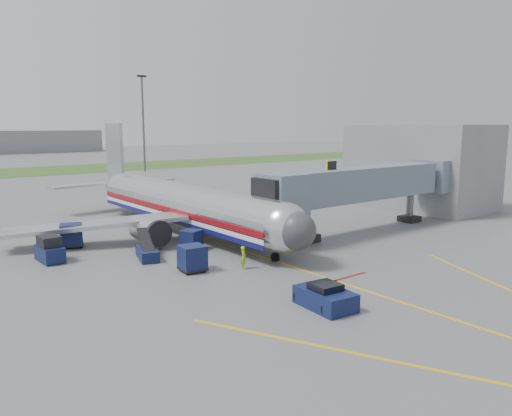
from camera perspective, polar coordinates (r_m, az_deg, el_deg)
ground at (r=35.79m, az=4.30°, el=-6.75°), size 400.00×400.00×0.00m
grass_strip at (r=117.99m, az=-26.83°, el=3.60°), size 300.00×25.00×0.01m
apron_markings at (r=31.02m, az=13.71°, el=-9.58°), size 21.52×50.00×0.01m
airliner at (r=47.30m, az=-8.26°, el=0.45°), size 32.10×35.67×10.25m
jet_bridge at (r=47.48m, az=11.74°, el=2.60°), size 25.30×4.00×6.90m
terminal at (r=64.12m, az=18.23°, el=4.54°), size 10.00×16.00×10.00m
light_mast_right at (r=111.28m, az=-12.76°, el=9.65°), size 2.00×0.44×20.40m
pushback_tug at (r=28.23m, az=7.92°, el=-10.08°), size 2.36×3.53×1.39m
baggage_tug at (r=39.96m, az=-22.52°, el=-4.47°), size 1.54×2.81×1.93m
baggage_cart_a at (r=40.83m, az=-7.40°, el=-3.59°), size 1.93×1.93×1.59m
baggage_cart_b at (r=34.76m, az=-7.29°, el=-5.71°), size 1.88×1.88×1.82m
baggage_cart_c at (r=43.93m, az=-20.35°, el=-2.95°), size 2.28×2.28×1.94m
belt_loader at (r=38.69m, az=-12.34°, el=-4.97°), size 2.20×4.13×1.95m
ground_power_cart at (r=44.53m, az=2.96°, el=-2.66°), size 1.91×1.64×1.29m
ramp_worker at (r=35.14m, az=-1.44°, el=-5.68°), size 0.69×0.68×1.61m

